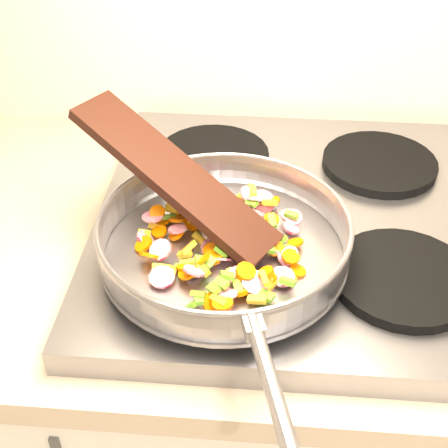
{
  "coord_description": "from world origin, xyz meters",
  "views": [
    {
      "loc": [
        -0.75,
        0.9,
        1.51
      ],
      "look_at": [
        -0.8,
        1.54,
        1.01
      ],
      "focal_mm": 50.0,
      "sensor_mm": 36.0,
      "label": 1
    }
  ],
  "objects": [
    {
      "name": "vegetable_heap",
      "position": [
        -0.8,
        1.54,
        0.97
      ],
      "size": [
        0.24,
        0.26,
        0.05
      ],
      "color": "red",
      "rests_on": "saute_pan"
    },
    {
      "name": "grate_br",
      "position": [
        -0.56,
        1.81,
        0.95
      ],
      "size": [
        0.19,
        0.19,
        0.02
      ],
      "primitive_type": "cylinder",
      "color": "black",
      "rests_on": "cooktop"
    },
    {
      "name": "grate_bl",
      "position": [
        -0.84,
        1.81,
        0.95
      ],
      "size": [
        0.19,
        0.19,
        0.02
      ],
      "primitive_type": "cylinder",
      "color": "black",
      "rests_on": "cooktop"
    },
    {
      "name": "grate_fr",
      "position": [
        -0.56,
        1.52,
        0.95
      ],
      "size": [
        0.19,
        0.19,
        0.02
      ],
      "primitive_type": "cylinder",
      "color": "black",
      "rests_on": "cooktop"
    },
    {
      "name": "saute_pan",
      "position": [
        -0.8,
        1.54,
        0.99
      ],
      "size": [
        0.38,
        0.54,
        0.06
      ],
      "rotation": [
        0.0,
        0.0,
        0.27
      ],
      "color": "#9E9EA5",
      "rests_on": "grate_fl"
    },
    {
      "name": "grate_fl",
      "position": [
        -0.84,
        1.52,
        0.95
      ],
      "size": [
        0.19,
        0.19,
        0.02
      ],
      "primitive_type": "cylinder",
      "color": "black",
      "rests_on": "cooktop"
    },
    {
      "name": "cooktop",
      "position": [
        -0.7,
        1.67,
        0.92
      ],
      "size": [
        0.6,
        0.6,
        0.04
      ],
      "primitive_type": "cube",
      "color": "#939399",
      "rests_on": "counter_top"
    },
    {
      "name": "wooden_spatula",
      "position": [
        -0.87,
        1.6,
        1.04
      ],
      "size": [
        0.31,
        0.23,
        0.14
      ],
      "primitive_type": "cube",
      "rotation": [
        0.0,
        -0.38,
        2.59
      ],
      "color": "black",
      "rests_on": "saute_pan"
    }
  ]
}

